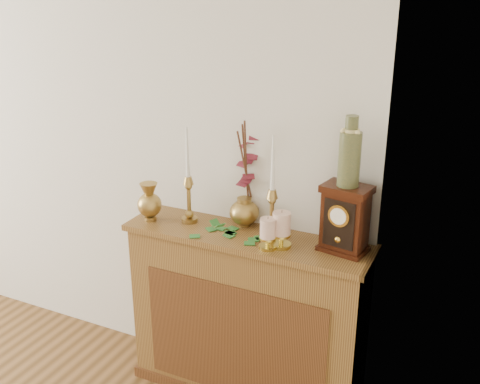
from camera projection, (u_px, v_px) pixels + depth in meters
The scene contains 10 objects.
console_shelf at pixel (246, 321), 2.90m from camera, with size 1.24×0.34×0.93m.
candlestick_left at pixel (189, 192), 2.82m from camera, with size 0.08×0.08×0.50m.
candlestick_center at pixel (272, 206), 2.63m from camera, with size 0.09×0.09×0.51m.
bud_vase at pixel (149, 202), 2.86m from camera, with size 0.13×0.13×0.20m.
ginger_jar at pixel (247, 176), 2.78m from camera, with size 0.23×0.24×0.55m.
pillar_candle_left at pixel (268, 232), 2.56m from camera, with size 0.08×0.08×0.16m.
pillar_candle_right at pixel (281, 228), 2.57m from camera, with size 0.09×0.09×0.18m.
ivy_garland at pixel (251, 238), 2.66m from camera, with size 0.40×0.20×0.08m.
mantel_clock at pixel (345, 219), 2.51m from camera, with size 0.23×0.18×0.32m.
ceramic_vase at pixel (350, 155), 2.41m from camera, with size 0.10×0.10×0.31m.
Camera 1 is at (2.44, -0.16, 2.08)m, focal length 42.00 mm.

